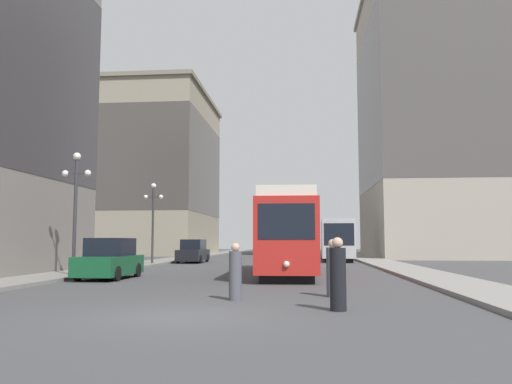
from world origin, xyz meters
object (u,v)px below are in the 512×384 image
at_px(pedestrian_crossing_near, 333,270).
at_px(lamp_post_left_far, 153,211).
at_px(transit_bus, 336,238).
at_px(pedestrian_on_sidewalk, 338,276).
at_px(streetcar, 288,233).
at_px(parked_car_left_near, 193,252).
at_px(parked_car_left_mid, 110,260).
at_px(lamp_post_left_near, 76,194).
at_px(pedestrian_crossing_far, 235,273).

distance_m(pedestrian_crossing_near, lamp_post_left_far, 22.71).
height_order(transit_bus, pedestrian_on_sidewalk, transit_bus).
distance_m(pedestrian_on_sidewalk, lamp_post_left_far, 25.42).
relative_size(streetcar, transit_bus, 1.14).
xyz_separation_m(streetcar, parked_car_left_near, (-7.86, 13.46, -1.26)).
height_order(parked_car_left_mid, pedestrian_on_sidewalk, parked_car_left_mid).
bearing_deg(pedestrian_crossing_near, streetcar, 19.04).
height_order(transit_bus, lamp_post_left_far, lamp_post_left_far).
height_order(streetcar, lamp_post_left_far, lamp_post_left_far).
relative_size(parked_car_left_near, pedestrian_on_sidewalk, 2.62).
bearing_deg(streetcar, lamp_post_left_near, -161.28).
xyz_separation_m(streetcar, transit_bus, (3.69, 19.14, -0.15)).
height_order(pedestrian_crossing_near, pedestrian_crossing_far, pedestrian_crossing_near).
xyz_separation_m(pedestrian_crossing_near, lamp_post_left_near, (-11.46, 7.03, 3.06)).
bearing_deg(lamp_post_left_near, transit_bus, 59.37).
height_order(streetcar, pedestrian_on_sidewalk, streetcar).
relative_size(parked_car_left_mid, pedestrian_on_sidewalk, 2.39).
bearing_deg(pedestrian_on_sidewalk, parked_car_left_near, 56.04).
xyz_separation_m(pedestrian_crossing_far, lamp_post_left_near, (-8.63, 8.18, 3.11)).
xyz_separation_m(parked_car_left_mid, pedestrian_crossing_far, (6.72, -7.73, -0.09)).
distance_m(transit_bus, lamp_post_left_far, 17.09).
height_order(streetcar, transit_bus, streetcar).
bearing_deg(pedestrian_crossing_far, streetcar, 6.90).
distance_m(transit_bus, pedestrian_crossing_far, 31.30).
distance_m(transit_bus, pedestrian_on_sidewalk, 32.97).
distance_m(pedestrian_crossing_far, lamp_post_left_near, 12.29).
bearing_deg(transit_bus, streetcar, -99.38).
distance_m(pedestrian_crossing_far, pedestrian_on_sidewalk, 3.42).
distance_m(parked_car_left_near, pedestrian_crossing_far, 26.10).
distance_m(pedestrian_crossing_near, pedestrian_crossing_far, 3.06).
bearing_deg(lamp_post_left_far, parked_car_left_mid, -81.55).
height_order(transit_bus, pedestrian_crossing_far, transit_bus).
bearing_deg(lamp_post_left_near, lamp_post_left_far, 90.00).
relative_size(lamp_post_left_near, lamp_post_left_far, 1.01).
bearing_deg(streetcar, lamp_post_left_far, 136.69).
bearing_deg(parked_car_left_near, transit_bus, 25.99).
xyz_separation_m(transit_bus, parked_car_left_mid, (-11.55, -23.17, -1.10)).
bearing_deg(parked_car_left_near, pedestrian_on_sidewalk, -70.97).
bearing_deg(streetcar, pedestrian_on_sidewalk, -84.56).
relative_size(transit_bus, lamp_post_left_near, 2.08).
bearing_deg(streetcar, parked_car_left_near, 118.92).
distance_m(transit_bus, parked_car_left_near, 12.92).
relative_size(pedestrian_crossing_near, pedestrian_on_sidewalk, 0.98).
bearing_deg(pedestrian_crossing_far, transit_bus, 3.55).
height_order(streetcar, parked_car_left_mid, streetcar).
height_order(parked_car_left_near, pedestrian_crossing_far, parked_car_left_near).
bearing_deg(transit_bus, lamp_post_left_near, -119.11).
bearing_deg(pedestrian_crossing_near, lamp_post_left_far, 40.57).
distance_m(parked_car_left_near, parked_car_left_mid, 17.48).
relative_size(streetcar, lamp_post_left_far, 2.38).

